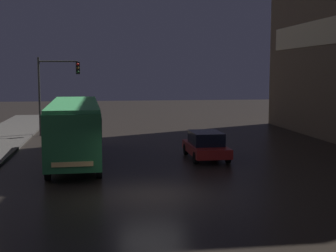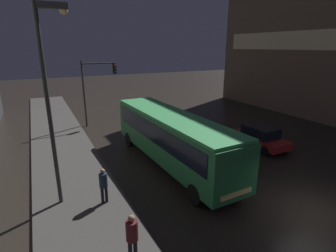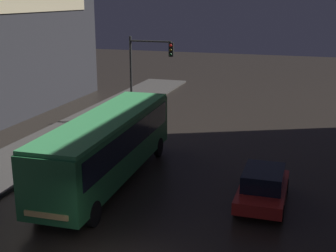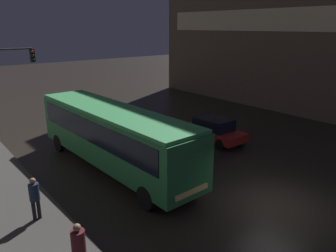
% 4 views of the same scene
% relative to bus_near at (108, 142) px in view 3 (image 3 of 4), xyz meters
% --- Properties ---
extents(sidewalk_left, '(4.00, 48.00, 0.15)m').
position_rel_bus_near_xyz_m(sidewalk_left, '(-5.68, 2.67, -1.89)').
color(sidewalk_left, '#3D3A38').
rests_on(sidewalk_left, ground).
extents(bus_near, '(2.86, 11.37, 3.18)m').
position_rel_bus_near_xyz_m(bus_near, '(0.00, 0.00, 0.00)').
color(bus_near, '#236B38').
rests_on(bus_near, ground).
extents(car_taxi, '(1.95, 4.21, 1.50)m').
position_rel_bus_near_xyz_m(car_taxi, '(7.09, -0.22, -1.20)').
color(car_taxi, maroon).
rests_on(car_taxi, ground).
extents(traffic_light_main, '(3.09, 0.35, 5.84)m').
position_rel_bus_near_xyz_m(traffic_light_main, '(-2.04, 10.58, 1.99)').
color(traffic_light_main, '#2D2D2D').
rests_on(traffic_light_main, ground).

